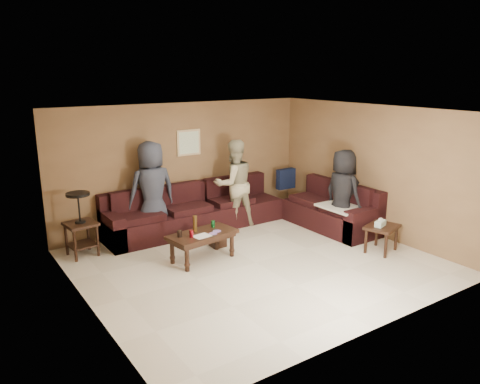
{
  "coord_description": "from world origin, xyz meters",
  "views": [
    {
      "loc": [
        -4.27,
        -5.86,
        3.11
      ],
      "look_at": [
        0.25,
        0.85,
        1.0
      ],
      "focal_mm": 35.0,
      "sensor_mm": 36.0,
      "label": 1
    }
  ],
  "objects": [
    {
      "name": "coffee_table",
      "position": [
        -0.68,
        0.61,
        0.41
      ],
      "size": [
        1.22,
        0.73,
        0.76
      ],
      "rotation": [
        0.0,
        0.0,
        0.14
      ],
      "color": "black",
      "rests_on": "ground"
    },
    {
      "name": "person_right",
      "position": [
        2.16,
        0.18,
        0.84
      ],
      "size": [
        0.57,
        0.84,
        1.68
      ],
      "primitive_type": "imported",
      "rotation": [
        0.0,
        0.0,
        1.61
      ],
      "color": "black",
      "rests_on": "ground"
    },
    {
      "name": "person_middle",
      "position": [
        0.75,
        1.81,
        0.89
      ],
      "size": [
        0.93,
        0.76,
        1.78
      ],
      "primitive_type": "imported",
      "rotation": [
        0.0,
        0.0,
        3.05
      ],
      "color": "tan",
      "rests_on": "ground"
    },
    {
      "name": "sectional_sofa",
      "position": [
        0.81,
        1.52,
        0.33
      ],
      "size": [
        4.65,
        2.9,
        0.97
      ],
      "color": "black",
      "rests_on": "ground"
    },
    {
      "name": "wall_art",
      "position": [
        0.1,
        2.48,
        1.7
      ],
      "size": [
        0.52,
        0.04,
        0.52
      ],
      "color": "tan",
      "rests_on": "ground"
    },
    {
      "name": "person_left",
      "position": [
        -0.91,
        2.08,
        0.93
      ],
      "size": [
        0.92,
        0.61,
        1.86
      ],
      "primitive_type": "imported",
      "rotation": [
        0.0,
        0.0,
        3.13
      ],
      "color": "#2D323F",
      "rests_on": "ground"
    },
    {
      "name": "waste_bin",
      "position": [
        -0.14,
        1.01,
        0.15
      ],
      "size": [
        0.26,
        0.26,
        0.3
      ],
      "primitive_type": "cube",
      "rotation": [
        0.0,
        0.0,
        -0.04
      ],
      "color": "black",
      "rests_on": "ground"
    },
    {
      "name": "end_table_left",
      "position": [
        -2.3,
        1.94,
        0.59
      ],
      "size": [
        0.54,
        0.54,
        1.12
      ],
      "rotation": [
        0.0,
        0.0,
        0.11
      ],
      "color": "black",
      "rests_on": "ground"
    },
    {
      "name": "room",
      "position": [
        0.0,
        0.0,
        1.66
      ],
      "size": [
        5.6,
        5.5,
        2.5
      ],
      "color": "beige",
      "rests_on": "ground"
    },
    {
      "name": "side_table_right",
      "position": [
        2.12,
        -0.82,
        0.41
      ],
      "size": [
        0.7,
        0.63,
        0.63
      ],
      "rotation": [
        0.0,
        0.0,
        0.3
      ],
      "color": "black",
      "rests_on": "ground"
    }
  ]
}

